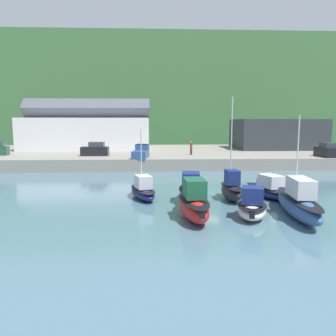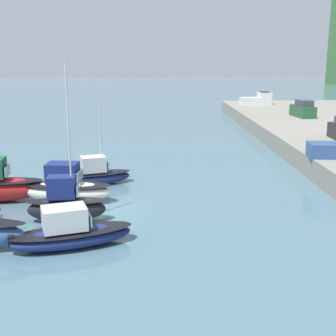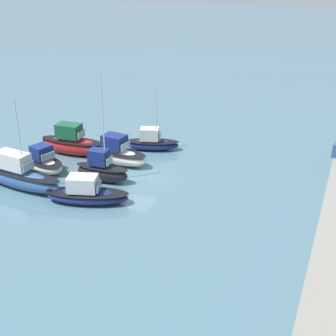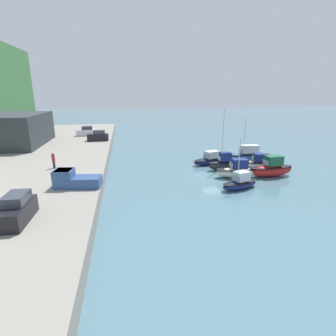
# 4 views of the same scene
# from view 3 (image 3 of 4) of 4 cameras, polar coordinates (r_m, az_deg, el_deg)

# --- Properties ---
(ground_plane) EXTENTS (320.00, 320.00, 0.00)m
(ground_plane) POSITION_cam_3_polar(r_m,az_deg,el_deg) (39.37, -3.68, -1.06)
(ground_plane) COLOR slate
(moored_boat_0) EXTENTS (3.22, 5.39, 6.27)m
(moored_boat_0) POSITION_cam_3_polar(r_m,az_deg,el_deg) (44.63, -1.98, 3.18)
(moored_boat_0) COLOR navy
(moored_boat_0) RESTS_ON ground_plane
(moored_boat_1) EXTENTS (2.66, 5.97, 2.65)m
(moored_boat_1) POSITION_cam_3_polar(r_m,az_deg,el_deg) (41.69, -6.22, 1.78)
(moored_boat_1) COLOR white
(moored_boat_1) RESTS_ON ground_plane
(moored_boat_2) EXTENTS (1.64, 4.65, 9.11)m
(moored_boat_2) POSITION_cam_3_polar(r_m,az_deg,el_deg) (38.47, -8.08, -0.18)
(moored_boat_2) COLOR black
(moored_boat_2) RESTS_ON ground_plane
(moored_boat_3) EXTENTS (3.85, 6.58, 2.15)m
(moored_boat_3) POSITION_cam_3_polar(r_m,az_deg,el_deg) (35.37, -9.91, -3.08)
(moored_boat_3) COLOR navy
(moored_boat_3) RESTS_ON ground_plane
(moored_boat_4) EXTENTS (2.31, 6.51, 2.94)m
(moored_boat_4) POSITION_cam_3_polar(r_m,az_deg,el_deg) (44.32, -11.56, 2.97)
(moored_boat_4) COLOR red
(moored_boat_4) RESTS_ON ground_plane
(moored_boat_5) EXTENTS (3.15, 4.51, 2.34)m
(moored_boat_5) POSITION_cam_3_polar(r_m,az_deg,el_deg) (41.34, -14.90, 0.68)
(moored_boat_5) COLOR white
(moored_boat_5) RESTS_ON ground_plane
(moored_boat_6) EXTENTS (2.65, 8.49, 7.45)m
(moored_boat_6) POSITION_cam_3_polar(r_m,az_deg,el_deg) (38.79, -17.80, -0.83)
(moored_boat_6) COLOR #33568E
(moored_boat_6) RESTS_ON ground_plane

